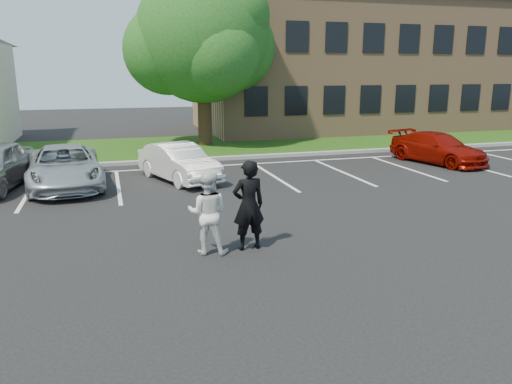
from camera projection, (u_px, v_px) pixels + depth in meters
ground_plane at (270, 262)px, 10.29m from camera, size 90.00×90.00×0.00m
curb at (183, 160)px, 21.44m from camera, size 40.00×0.30×0.15m
grass_strip at (171, 148)px, 25.17m from camera, size 44.00×8.00×0.08m
stall_lines at (231, 174)px, 19.01m from camera, size 34.00×5.36×0.01m
office_building at (365, 65)px, 33.66m from camera, size 22.40×10.40×8.30m
tree at (204, 39)px, 24.83m from camera, size 7.80×7.20×8.80m
man_black_suit at (248, 205)px, 10.81m from camera, size 0.76×0.54×1.99m
man_white_shirt at (208, 213)px, 10.59m from camera, size 1.05×0.94×1.80m
car_silver_minivan at (65, 167)px, 16.66m from camera, size 2.74×5.20×1.40m
car_white_sedan at (179, 162)px, 17.71m from camera, size 2.68×4.23×1.32m
car_red_compact at (438, 148)px, 21.09m from camera, size 2.82×4.69×1.27m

